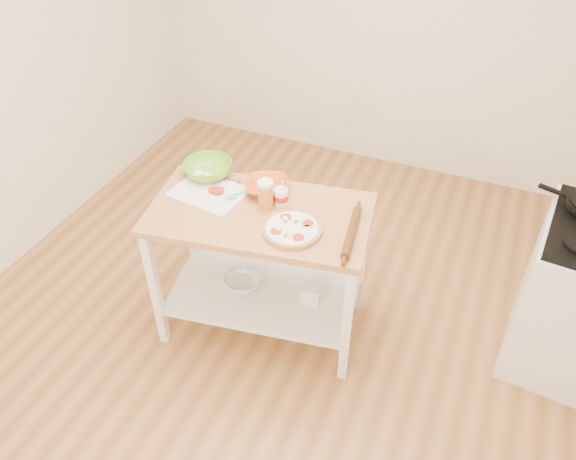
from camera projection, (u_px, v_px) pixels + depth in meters
The scene contains 13 objects.
room_shell at pixel (269, 148), 2.70m from camera, with size 4.04×4.54×2.74m.
prep_island at pixel (261, 246), 3.21m from camera, with size 1.30×0.84×0.90m.
pizza at pixel (292, 229), 2.91m from camera, with size 0.31×0.31×0.05m.
cutting_board at pixel (209, 191), 3.19m from camera, with size 0.44×0.35×0.04m.
spatula at pixel (237, 195), 3.14m from camera, with size 0.12×0.13×0.01m.
knife at pixel (211, 179), 3.27m from camera, with size 0.26×0.10×0.01m.
orange_bowl at pixel (267, 187), 3.18m from camera, with size 0.25×0.25×0.06m, color #DC511B.
green_bowl at pixel (208, 169), 3.30m from camera, with size 0.29×0.29×0.09m, color #6CB228.
beer_pint at pixel (266, 195), 3.02m from camera, with size 0.09×0.09×0.17m.
yogurt_tub at pixel (281, 197), 3.08m from camera, with size 0.08×0.08×0.17m.
rolling_pin at pixel (351, 232), 2.88m from camera, with size 0.05×0.05×0.39m, color #5D3215.
shelf_glass_bowl at pixel (242, 282), 3.49m from camera, with size 0.23×0.23×0.07m, color silver.
shelf_bin at pixel (311, 293), 3.39m from camera, with size 0.11×0.11×0.11m, color white.
Camera 1 is at (0.99, -2.12, 2.76)m, focal length 35.00 mm.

